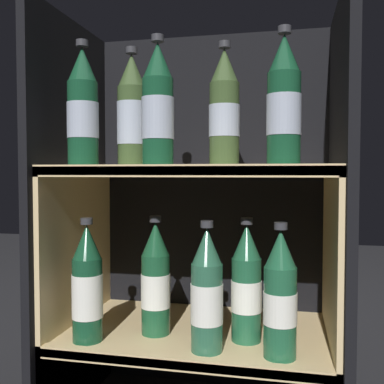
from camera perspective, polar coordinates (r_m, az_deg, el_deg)
The scene contains 15 objects.
fridge_back_wall at distance 1.25m, azimuth 2.51°, elevation -2.50°, with size 0.66×0.02×0.96m, color black.
fridge_side_left at distance 1.16m, azimuth -15.01°, elevation -2.95°, with size 0.02×0.42×0.96m, color black.
fridge_side_right at distance 1.04m, azimuth 18.26°, elevation -3.63°, with size 0.02×0.42×0.96m, color black.
shelf_lower at distance 1.12m, azimuth 0.54°, elevation -19.07°, with size 0.62×0.38×0.22m.
shelf_upper at distance 1.06m, azimuth 0.58°, elevation -6.12°, with size 0.62×0.38×0.61m.
bottle_upper_front_0 at distance 1.01m, azimuth -13.70°, elevation 9.98°, with size 0.07×0.07×0.27m.
bottle_upper_front_1 at distance 0.95m, azimuth -4.37°, elevation 10.50°, with size 0.07×0.07×0.27m.
bottle_upper_front_2 at distance 0.91m, azimuth 11.59°, elevation 10.83°, with size 0.07×0.07×0.27m.
bottle_upper_back_0 at distance 1.05m, azimuth -7.65°, elevation 9.70°, with size 0.07×0.07×0.27m.
bottle_upper_back_1 at distance 1.00m, azimuth 4.12°, elevation 10.19°, with size 0.07×0.07×0.27m.
bottle_lower_front_0 at distance 1.03m, azimuth -13.16°, elevation -11.66°, with size 0.07×0.07×0.27m.
bottle_lower_front_1 at distance 0.95m, azimuth 1.89°, elevation -12.76°, with size 0.07×0.07×0.27m.
bottle_lower_front_2 at distance 0.94m, azimuth 11.13°, elevation -12.98°, with size 0.07×0.07×0.27m.
bottle_lower_back_0 at distance 1.05m, azimuth -4.64°, elevation -11.25°, with size 0.07×0.07×0.27m.
bottle_lower_back_1 at distance 1.01m, azimuth 6.92°, elevation -11.77°, with size 0.07×0.07×0.27m.
Camera 1 is at (0.21, -0.84, 0.59)m, focal length 42.00 mm.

